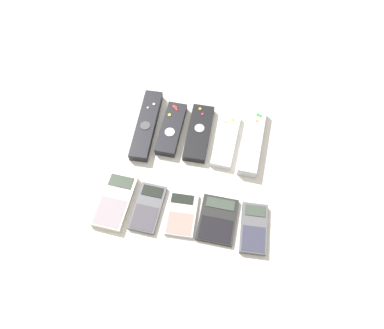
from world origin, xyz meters
The scene contains 11 objects.
ground_plane centered at (0.00, 0.00, 0.00)m, with size 3.00×3.00×0.00m, color beige.
remote_0 centered at (-0.14, 0.14, 0.01)m, with size 0.05×0.22×0.03m.
remote_1 centered at (-0.08, 0.14, 0.01)m, with size 0.06×0.16×0.02m.
remote_2 centered at (0.00, 0.14, 0.01)m, with size 0.06×0.17×0.02m.
remote_3 centered at (0.08, 0.13, 0.01)m, with size 0.06×0.17×0.02m.
remote_4 centered at (0.14, 0.14, 0.01)m, with size 0.06×0.21×0.03m.
calculator_0 centered at (-0.17, -0.09, 0.01)m, with size 0.08×0.15×0.02m.
calculator_1 centered at (-0.08, -0.10, 0.01)m, with size 0.07×0.13×0.01m.
calculator_2 centered at (0.00, -0.10, 0.01)m, with size 0.07×0.11×0.01m.
calculator_3 centered at (0.09, -0.10, 0.01)m, with size 0.09×0.12×0.01m.
calculator_4 centered at (0.17, -0.10, 0.01)m, with size 0.07×0.13×0.02m.
Camera 1 is at (0.08, -0.41, 0.86)m, focal length 35.00 mm.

